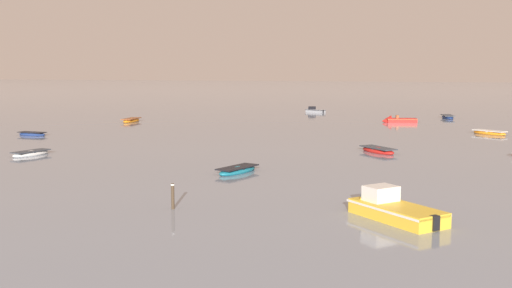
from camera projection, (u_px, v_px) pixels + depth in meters
name	position (u px, v px, depth m)	size (l,w,h in m)	color
motorboat_moored_0	(396.00, 121.00, 87.64)	(5.30, 3.13, 1.72)	red
rowboat_moored_0	(448.00, 117.00, 95.28)	(2.48, 4.86, 0.73)	navy
rowboat_moored_1	(31.00, 154.00, 53.68)	(2.02, 3.99, 0.60)	white
motorboat_moored_1	(313.00, 111.00, 109.08)	(4.40, 3.19, 1.60)	gray
rowboat_moored_3	(490.00, 133.00, 71.35)	(4.31, 3.62, 0.67)	orange
rowboat_moored_4	(131.00, 120.00, 88.71)	(2.31, 4.92, 0.75)	orange
rowboat_moored_6	(237.00, 170.00, 44.60)	(2.45, 4.30, 0.64)	#197084
motorboat_moored_3	(384.00, 209.00, 31.30)	(6.05, 5.62, 2.34)	gold
rowboat_moored_8	(32.00, 134.00, 70.14)	(3.72, 1.37, 0.58)	navy
rowboat_moored_9	(378.00, 150.00, 55.63)	(4.11, 4.08, 0.68)	red
mooring_post_left	(173.00, 197.00, 32.81)	(0.22, 0.22, 1.59)	#423323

